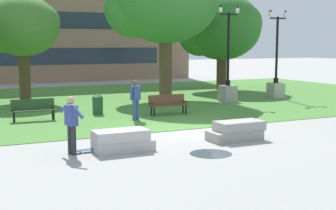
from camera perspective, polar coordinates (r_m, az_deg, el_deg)
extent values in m
plane|color=#A3A09B|center=(17.67, 1.99, -3.09)|extent=(140.00, 140.00, 0.00)
cube|color=#4C8438|center=(26.85, -7.83, 0.50)|extent=(40.00, 20.00, 0.02)
cube|color=#BCB7B2|center=(14.38, -5.47, -4.91)|extent=(1.80, 0.90, 0.32)
cube|color=beige|center=(14.29, -5.81, -3.69)|extent=(1.66, 0.83, 0.32)
cube|color=#9E9991|center=(15.99, 8.10, -3.69)|extent=(1.80, 0.90, 0.32)
cube|color=#A6A098|center=(16.03, 8.67, -2.51)|extent=(1.66, 0.83, 0.32)
cylinder|color=#28282D|center=(14.14, -11.84, -4.13)|extent=(0.15, 0.15, 0.86)
cylinder|color=#28282D|center=(13.97, -11.43, -4.27)|extent=(0.15, 0.15, 0.86)
cube|color=#334784|center=(13.93, -11.72, -1.26)|extent=(0.34, 0.45, 0.60)
cylinder|color=#334784|center=(14.36, -12.47, -0.35)|extent=(0.24, 0.54, 0.35)
cylinder|color=#334784|center=(13.45, -10.94, -0.83)|extent=(0.24, 0.54, 0.35)
sphere|color=tan|center=(13.87, -11.76, 0.54)|extent=(0.22, 0.22, 0.22)
cube|color=#2D4C75|center=(14.32, -9.70, -5.34)|extent=(0.82, 0.29, 0.02)
cube|color=#2D4C75|center=(14.48, -8.05, -5.08)|extent=(0.14, 0.21, 0.06)
cube|color=#2D4C75|center=(14.16, -11.40, -5.45)|extent=(0.14, 0.21, 0.06)
cylinder|color=silver|center=(14.51, -9.05, -5.39)|extent=(0.06, 0.04, 0.06)
cylinder|color=silver|center=(14.31, -8.71, -5.57)|extent=(0.06, 0.04, 0.06)
cylinder|color=silver|center=(14.35, -10.68, -5.57)|extent=(0.06, 0.04, 0.06)
cylinder|color=silver|center=(14.15, -10.36, -5.75)|extent=(0.06, 0.04, 0.06)
cylinder|color=#47515B|center=(13.98, 5.24, -5.93)|extent=(1.27, 1.27, 0.01)
cube|color=brown|center=(21.30, 0.10, -0.02)|extent=(1.80, 0.46, 0.05)
cube|color=brown|center=(21.50, -0.18, 0.67)|extent=(1.80, 0.14, 0.46)
cube|color=black|center=(20.95, -1.99, 0.18)|extent=(0.06, 0.40, 0.04)
cube|color=black|center=(21.65, 2.12, 0.42)|extent=(0.06, 0.40, 0.04)
cylinder|color=black|center=(20.87, -1.71, -0.82)|extent=(0.07, 0.07, 0.41)
cylinder|color=black|center=(21.53, 2.21, -0.57)|extent=(0.07, 0.07, 0.41)
cylinder|color=black|center=(21.16, -2.05, -0.71)|extent=(0.07, 0.07, 0.41)
cylinder|color=black|center=(21.82, 1.83, -0.46)|extent=(0.07, 0.07, 0.41)
cube|color=#284723|center=(20.40, -16.05, -0.64)|extent=(1.81, 0.50, 0.05)
cube|color=#284723|center=(20.61, -16.17, 0.08)|extent=(1.80, 0.19, 0.46)
cube|color=black|center=(20.30, -18.42, -0.43)|extent=(0.07, 0.40, 0.04)
cube|color=black|center=(20.50, -13.74, -0.19)|extent=(0.07, 0.40, 0.04)
cylinder|color=black|center=(20.19, -18.22, -1.48)|extent=(0.07, 0.07, 0.41)
cylinder|color=black|center=(20.39, -13.74, -1.23)|extent=(0.07, 0.07, 0.41)
cylinder|color=black|center=(20.51, -18.30, -1.35)|extent=(0.07, 0.07, 0.41)
cylinder|color=black|center=(20.70, -13.89, -1.11)|extent=(0.07, 0.07, 0.41)
cube|color=gray|center=(26.42, 7.28, 1.40)|extent=(0.80, 0.80, 0.90)
cylinder|color=black|center=(26.36, 7.30, 2.70)|extent=(0.28, 0.28, 0.30)
cylinder|color=black|center=(26.28, 7.37, 6.75)|extent=(0.14, 0.14, 4.02)
cube|color=black|center=(26.32, 7.44, 10.91)|extent=(1.10, 0.08, 0.08)
ellipsoid|color=white|center=(26.05, 6.41, 11.49)|extent=(0.22, 0.22, 0.36)
cone|color=black|center=(26.06, 6.41, 11.92)|extent=(0.20, 0.20, 0.13)
ellipsoid|color=white|center=(26.64, 8.46, 11.37)|extent=(0.22, 0.22, 0.36)
cone|color=black|center=(26.65, 8.47, 11.79)|extent=(0.20, 0.20, 0.13)
cube|color=#ADA89E|center=(28.71, 12.99, 1.75)|extent=(0.80, 0.80, 0.90)
cylinder|color=black|center=(28.66, 13.02, 2.94)|extent=(0.28, 0.28, 0.30)
cylinder|color=black|center=(28.58, 13.13, 6.54)|extent=(0.14, 0.14, 3.90)
cube|color=black|center=(28.62, 13.24, 10.25)|extent=(1.10, 0.08, 0.08)
ellipsoid|color=white|center=(28.29, 12.37, 10.80)|extent=(0.22, 0.22, 0.36)
cone|color=black|center=(28.30, 12.38, 11.19)|extent=(0.20, 0.20, 0.13)
ellipsoid|color=white|center=(28.97, 14.12, 10.66)|extent=(0.22, 0.22, 0.36)
cone|color=black|center=(28.99, 14.13, 11.05)|extent=(0.20, 0.20, 0.13)
cylinder|color=#4C3823|center=(33.26, 6.55, 4.38)|extent=(0.71, 0.71, 2.90)
ellipsoid|color=#2D6B28|center=(33.24, 6.63, 9.44)|extent=(5.41, 5.41, 4.60)
sphere|color=#2D6B28|center=(32.93, 3.89, 8.55)|extent=(2.97, 2.97, 2.97)
sphere|color=#2D6B28|center=(33.53, 9.12, 9.84)|extent=(2.70, 2.70, 2.70)
cylinder|color=brown|center=(27.73, -0.30, 5.14)|extent=(0.76, 0.76, 4.18)
sphere|color=#387F33|center=(27.69, -4.19, 11.74)|extent=(3.47, 3.47, 3.47)
cylinder|color=#4C3823|center=(27.70, -17.08, 3.70)|extent=(0.64, 0.64, 3.11)
ellipsoid|color=#42752D|center=(27.67, -17.29, 9.20)|extent=(4.01, 4.01, 3.41)
sphere|color=#42752D|center=(27.92, -19.64, 8.26)|extent=(2.21, 2.21, 2.21)
sphere|color=#42752D|center=(27.44, -15.09, 9.71)|extent=(2.01, 2.01, 2.01)
cylinder|color=#234C28|center=(21.75, -8.57, -0.05)|extent=(0.48, 0.48, 0.80)
cone|color=#234C28|center=(21.69, -8.59, 1.20)|extent=(0.49, 0.49, 0.16)
cylinder|color=#384C7A|center=(19.91, -3.77, -0.59)|extent=(0.15, 0.15, 0.86)
cylinder|color=#384C7A|center=(19.77, -4.16, -0.65)|extent=(0.15, 0.15, 0.86)
cube|color=#334784|center=(19.75, -3.98, 1.48)|extent=(0.47, 0.40, 0.60)
cylinder|color=#334784|center=(19.96, -3.51, 1.62)|extent=(0.17, 0.15, 0.56)
cylinder|color=#334784|center=(19.54, -4.47, 1.48)|extent=(0.17, 0.15, 0.56)
sphere|color=brown|center=(19.71, -4.00, 2.75)|extent=(0.22, 0.22, 0.22)
cube|color=#8E6B56|center=(40.72, -14.91, 11.06)|extent=(26.64, 1.00, 11.93)
cube|color=#232D3D|center=(40.14, -14.59, 5.75)|extent=(19.98, 0.03, 1.40)
cube|color=#232D3D|center=(40.17, -14.74, 10.03)|extent=(19.98, 0.03, 1.40)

